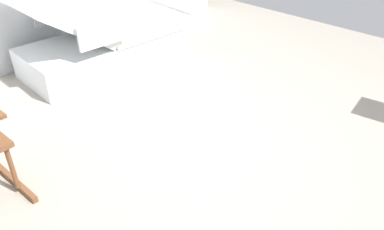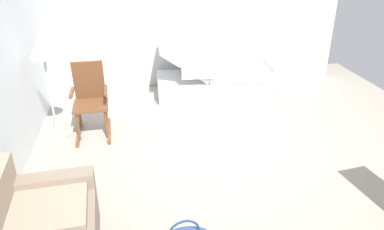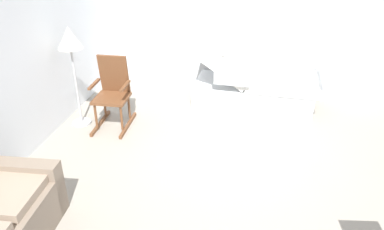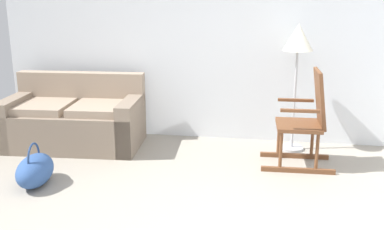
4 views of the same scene
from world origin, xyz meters
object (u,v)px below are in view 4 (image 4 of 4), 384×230
object	(u,v)px
floor_lamp	(298,46)
duffel_bag	(35,170)
couch	(75,121)
rocking_chair	(306,121)

from	to	relation	value
floor_lamp	duffel_bag	distance (m)	3.10
floor_lamp	duffel_bag	xyz separation A→B (m)	(-2.51, -1.46, -1.07)
couch	duffel_bag	xyz separation A→B (m)	(0.10, -1.18, -0.15)
floor_lamp	duffel_bag	world-z (taller)	floor_lamp
rocking_chair	duffel_bag	bearing A→B (deg)	-159.98
couch	floor_lamp	world-z (taller)	floor_lamp
rocking_chair	floor_lamp	distance (m)	0.89
floor_lamp	couch	bearing A→B (deg)	-173.89
rocking_chair	duffel_bag	distance (m)	2.80
couch	rocking_chair	world-z (taller)	rocking_chair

